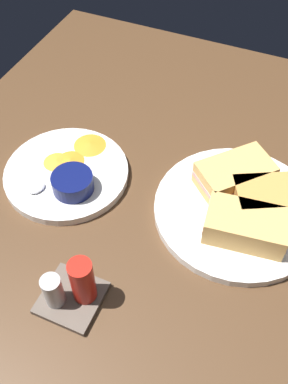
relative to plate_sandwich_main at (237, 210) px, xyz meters
The scene contains 12 objects.
ground_plane 7.91cm from the plate_sandwich_main, 33.85° to the left, with size 110.00×110.00×3.00cm, color #4C331E.
plate_sandwich_main is the anchor object (origin of this frame).
sandwich_half_near 6.40cm from the plate_sandwich_main, 115.24° to the left, with size 14.04×9.18×4.80cm.
sandwich_half_far 6.40cm from the plate_sandwich_main, 154.76° to the right, with size 15.04×12.72×4.80cm.
sandwich_half_extra 6.40cm from the plate_sandwich_main, 64.76° to the right, with size 14.40×14.71×4.80cm.
ramekin_dark_sauce 7.14cm from the plate_sandwich_main, 73.76° to the right, with size 6.02×6.02×3.73cm.
spoon_by_dark_ramekin 2.34cm from the plate_sandwich_main, 37.77° to the right, with size 2.35×9.91×0.80cm.
plate_chips_companion 32.24cm from the plate_sandwich_main, ahead, with size 23.29×23.29×1.60cm, color white.
ramekin_light_gravy 29.50cm from the plate_sandwich_main, 14.84° to the left, with size 7.46×7.46×3.22cm.
spoon_by_gravy_ramekin 35.06cm from the plate_sandwich_main, 15.17° to the left, with size 5.20×9.66×0.80cm.
plantain_chip_scatter 32.32cm from the plate_sandwich_main, ahead, with size 11.01×13.80×0.60cm.
condiment_caddy 31.67cm from the plate_sandwich_main, 54.76° to the left, with size 9.00×9.00×9.50cm.
Camera 1 is at (-9.61, 44.82, 62.43)cm, focal length 41.00 mm.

